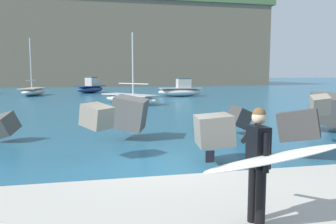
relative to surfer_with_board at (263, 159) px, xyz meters
name	(u,v)px	position (x,y,z in m)	size (l,w,h in m)	color
ground_plane	(163,164)	(-0.53, 4.62, -1.28)	(400.00, 400.00, 0.00)	#235B7A
walkway_path	(213,221)	(-0.53, 0.62, -1.16)	(48.00, 4.40, 0.24)	#B2ADA3
breakwater_jetty	(189,115)	(0.82, 6.70, -0.20)	(31.12, 7.45, 2.46)	#4C4944
surfer_with_board	(263,159)	(0.00, 0.00, 0.00)	(2.09, 1.15, 1.78)	black
boat_near_left	(33,91)	(-9.26, 37.21, -0.77)	(2.95, 5.10, 6.58)	beige
boat_near_centre	(130,98)	(0.55, 23.90, -0.82)	(4.93, 6.06, 5.86)	white
boat_mid_left	(90,88)	(-2.81, 41.68, -0.61)	(4.51, 4.64, 2.11)	navy
boat_mid_right	(181,90)	(7.16, 32.25, -0.61)	(5.05, 1.88, 2.05)	beige
headland_bluff	(62,45)	(-9.34, 78.67, 7.92)	(90.86, 31.47, 18.36)	#756651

